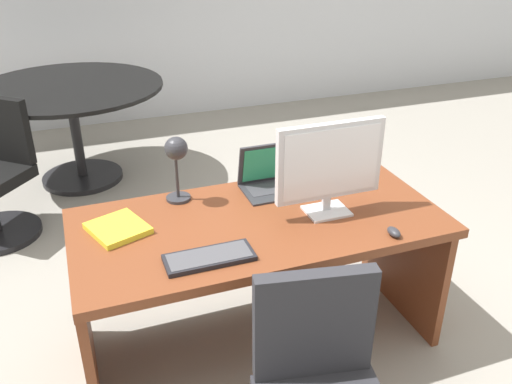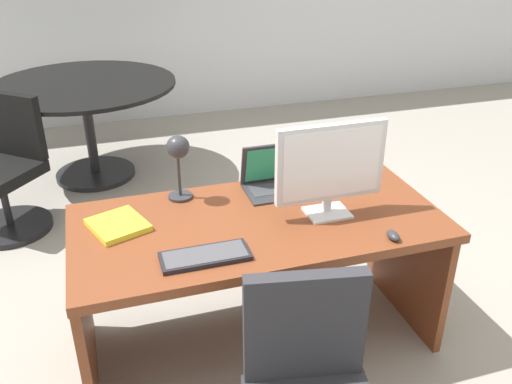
{
  "view_description": "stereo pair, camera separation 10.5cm",
  "coord_description": "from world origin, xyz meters",
  "px_view_note": "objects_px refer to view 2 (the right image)",
  "views": [
    {
      "loc": [
        -0.76,
        -2.05,
        1.98
      ],
      "look_at": [
        0.0,
        0.04,
        0.84
      ],
      "focal_mm": 38.38,
      "sensor_mm": 36.0,
      "label": 1
    },
    {
      "loc": [
        -0.66,
        -2.08,
        1.98
      ],
      "look_at": [
        0.0,
        0.04,
        0.84
      ],
      "focal_mm": 38.38,
      "sensor_mm": 36.0,
      "label": 2
    }
  ],
  "objects_px": {
    "laptop": "(277,174)",
    "desk_lamp": "(178,155)",
    "desk": "(256,248)",
    "monitor": "(331,165)",
    "keyboard": "(205,256)",
    "meeting_table": "(86,106)",
    "book": "(118,225)",
    "mouse": "(393,236)",
    "meeting_chair_near": "(7,177)"
  },
  "relations": [
    {
      "from": "laptop",
      "to": "meeting_table",
      "type": "relative_size",
      "value": 0.25
    },
    {
      "from": "monitor",
      "to": "meeting_chair_near",
      "type": "bearing_deg",
      "value": 133.86
    },
    {
      "from": "keyboard",
      "to": "mouse",
      "type": "bearing_deg",
      "value": -6.83
    },
    {
      "from": "monitor",
      "to": "mouse",
      "type": "relative_size",
      "value": 6.32
    },
    {
      "from": "keyboard",
      "to": "laptop",
      "type": "bearing_deg",
      "value": 46.92
    },
    {
      "from": "laptop",
      "to": "desk_lamp",
      "type": "bearing_deg",
      "value": 179.65
    },
    {
      "from": "mouse",
      "to": "meeting_table",
      "type": "bearing_deg",
      "value": 114.67
    },
    {
      "from": "meeting_table",
      "to": "book",
      "type": "bearing_deg",
      "value": -87.78
    },
    {
      "from": "desk",
      "to": "laptop",
      "type": "distance_m",
      "value": 0.4
    },
    {
      "from": "desk",
      "to": "mouse",
      "type": "distance_m",
      "value": 0.66
    },
    {
      "from": "laptop",
      "to": "desk",
      "type": "bearing_deg",
      "value": -127.88
    },
    {
      "from": "mouse",
      "to": "meeting_chair_near",
      "type": "height_order",
      "value": "meeting_chair_near"
    },
    {
      "from": "mouse",
      "to": "meeting_table",
      "type": "height_order",
      "value": "meeting_table"
    },
    {
      "from": "desk_lamp",
      "to": "meeting_table",
      "type": "xyz_separation_m",
      "value": [
        -0.4,
        2.01,
        -0.35
      ]
    },
    {
      "from": "keyboard",
      "to": "meeting_table",
      "type": "height_order",
      "value": "meeting_table"
    },
    {
      "from": "meeting_table",
      "to": "desk",
      "type": "bearing_deg",
      "value": -72.54
    },
    {
      "from": "laptop",
      "to": "meeting_chair_near",
      "type": "xyz_separation_m",
      "value": [
        -1.47,
        1.33,
        -0.41
      ]
    },
    {
      "from": "meeting_table",
      "to": "mouse",
      "type": "bearing_deg",
      "value": -65.33
    },
    {
      "from": "laptop",
      "to": "meeting_table",
      "type": "height_order",
      "value": "laptop"
    },
    {
      "from": "mouse",
      "to": "meeting_chair_near",
      "type": "bearing_deg",
      "value": 132.36
    },
    {
      "from": "desk_lamp",
      "to": "meeting_chair_near",
      "type": "height_order",
      "value": "desk_lamp"
    },
    {
      "from": "desk",
      "to": "desk_lamp",
      "type": "xyz_separation_m",
      "value": [
        -0.31,
        0.25,
        0.43
      ]
    },
    {
      "from": "desk",
      "to": "meeting_chair_near",
      "type": "xyz_separation_m",
      "value": [
        -1.28,
        1.57,
        -0.15
      ]
    },
    {
      "from": "desk_lamp",
      "to": "book",
      "type": "distance_m",
      "value": 0.43
    },
    {
      "from": "mouse",
      "to": "meeting_chair_near",
      "type": "xyz_separation_m",
      "value": [
        -1.78,
        1.95,
        -0.36
      ]
    },
    {
      "from": "monitor",
      "to": "keyboard",
      "type": "relative_size",
      "value": 1.41
    },
    {
      "from": "mouse",
      "to": "desk_lamp",
      "type": "relative_size",
      "value": 0.24
    },
    {
      "from": "laptop",
      "to": "desk_lamp",
      "type": "xyz_separation_m",
      "value": [
        -0.5,
        0.0,
        0.17
      ]
    },
    {
      "from": "desk",
      "to": "monitor",
      "type": "relative_size",
      "value": 3.3
    },
    {
      "from": "monitor",
      "to": "book",
      "type": "distance_m",
      "value": 0.99
    },
    {
      "from": "monitor",
      "to": "desk",
      "type": "bearing_deg",
      "value": 163.67
    },
    {
      "from": "monitor",
      "to": "keyboard",
      "type": "xyz_separation_m",
      "value": [
        -0.63,
        -0.19,
        -0.24
      ]
    },
    {
      "from": "desk_lamp",
      "to": "monitor",
      "type": "bearing_deg",
      "value": -28.69
    },
    {
      "from": "desk",
      "to": "laptop",
      "type": "bearing_deg",
      "value": 52.12
    },
    {
      "from": "meeting_table",
      "to": "meeting_chair_near",
      "type": "distance_m",
      "value": 0.92
    },
    {
      "from": "meeting_chair_near",
      "to": "book",
      "type": "bearing_deg",
      "value": -66.39
    },
    {
      "from": "monitor",
      "to": "desk_lamp",
      "type": "bearing_deg",
      "value": 151.31
    },
    {
      "from": "book",
      "to": "meeting_table",
      "type": "distance_m",
      "value": 2.19
    },
    {
      "from": "keyboard",
      "to": "desk_lamp",
      "type": "height_order",
      "value": "desk_lamp"
    },
    {
      "from": "monitor",
      "to": "meeting_chair_near",
      "type": "relative_size",
      "value": 0.56
    },
    {
      "from": "desk",
      "to": "mouse",
      "type": "xyz_separation_m",
      "value": [
        0.5,
        -0.38,
        0.21
      ]
    },
    {
      "from": "desk_lamp",
      "to": "book",
      "type": "xyz_separation_m",
      "value": [
        -0.32,
        -0.18,
        -0.23
      ]
    },
    {
      "from": "desk_lamp",
      "to": "book",
      "type": "bearing_deg",
      "value": -150.84
    },
    {
      "from": "book",
      "to": "meeting_table",
      "type": "relative_size",
      "value": 0.21
    },
    {
      "from": "mouse",
      "to": "meeting_table",
      "type": "xyz_separation_m",
      "value": [
        -1.21,
        2.64,
        -0.13
      ]
    },
    {
      "from": "book",
      "to": "desk",
      "type": "bearing_deg",
      "value": -6.46
    },
    {
      "from": "keyboard",
      "to": "meeting_table",
      "type": "distance_m",
      "value": 2.57
    },
    {
      "from": "laptop",
      "to": "book",
      "type": "distance_m",
      "value": 0.84
    },
    {
      "from": "desk_lamp",
      "to": "book",
      "type": "relative_size",
      "value": 1.11
    },
    {
      "from": "meeting_chair_near",
      "to": "meeting_table",
      "type": "bearing_deg",
      "value": 50.01
    }
  ]
}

